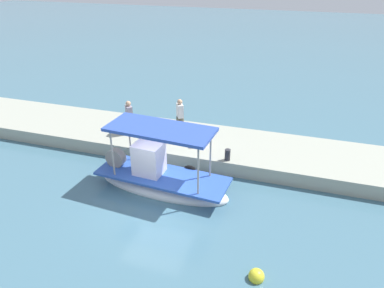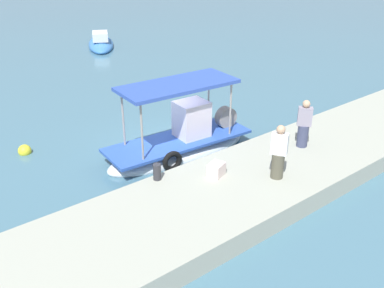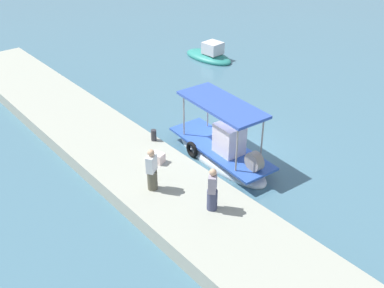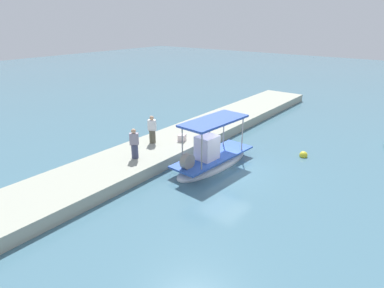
{
  "view_description": "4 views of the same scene",
  "coord_description": "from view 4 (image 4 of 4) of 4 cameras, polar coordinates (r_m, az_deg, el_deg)",
  "views": [
    {
      "loc": [
        -4.78,
        10.5,
        8.27
      ],
      "look_at": [
        -0.44,
        -3.18,
        0.87
      ],
      "focal_mm": 33.66,
      "sensor_mm": 36.0,
      "label": 1
    },
    {
      "loc": [
        -8.39,
        -12.1,
        7.24
      ],
      "look_at": [
        -0.31,
        -1.94,
        0.96
      ],
      "focal_mm": 41.09,
      "sensor_mm": 36.0,
      "label": 2
    },
    {
      "loc": [
        12.08,
        -12.4,
        10.72
      ],
      "look_at": [
        -0.74,
        -1.69,
        0.73
      ],
      "focal_mm": 42.58,
      "sensor_mm": 36.0,
      "label": 3
    },
    {
      "loc": [
        14.11,
        8.64,
        7.75
      ],
      "look_at": [
        0.16,
        -2.14,
        1.0
      ],
      "focal_mm": 31.0,
      "sensor_mm": 36.0,
      "label": 4
    }
  ],
  "objects": [
    {
      "name": "fisherman_near_bollard",
      "position": [
        20.02,
        -6.86,
        2.31
      ],
      "size": [
        0.52,
        0.54,
        1.68
      ],
      "color": "#535040",
      "rests_on": "dock_quay"
    },
    {
      "name": "mooring_bollard",
      "position": [
        20.99,
        2.81,
        1.84
      ],
      "size": [
        0.24,
        0.24,
        0.5
      ],
      "primitive_type": "cylinder",
      "color": "#2D2D33",
      "rests_on": "dock_quay"
    },
    {
      "name": "main_fishing_boat",
      "position": [
        18.36,
        3.46,
        -2.5
      ],
      "size": [
        5.68,
        2.14,
        3.02
      ],
      "color": "silver",
      "rests_on": "ground_plane"
    },
    {
      "name": "dock_quay",
      "position": [
        20.5,
        -4.36,
        -0.36
      ],
      "size": [
        36.0,
        3.68,
        0.64
      ],
      "primitive_type": "cube",
      "color": "#9FA292",
      "rests_on": "ground_plane"
    },
    {
      "name": "fisherman_by_crate",
      "position": [
        17.94,
        -9.87,
        -0.15
      ],
      "size": [
        0.52,
        0.52,
        1.66
      ],
      "color": "#3B415E",
      "rests_on": "dock_quay"
    },
    {
      "name": "ground_plane",
      "position": [
        18.28,
        5.64,
        -4.25
      ],
      "size": [
        120.0,
        120.0,
        0.0
      ],
      "primitive_type": "plane",
      "color": "#436C7E"
    },
    {
      "name": "cargo_crate",
      "position": [
        20.38,
        -1.73,
        1.11
      ],
      "size": [
        0.62,
        0.56,
        0.4
      ],
      "primitive_type": "cube",
      "rotation": [
        0.0,
        0.0,
        0.36
      ],
      "color": "beige",
      "rests_on": "dock_quay"
    },
    {
      "name": "marker_buoy",
      "position": [
        20.78,
        18.62,
        -1.83
      ],
      "size": [
        0.47,
        0.47,
        0.47
      ],
      "color": "yellow",
      "rests_on": "ground_plane"
    }
  ]
}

